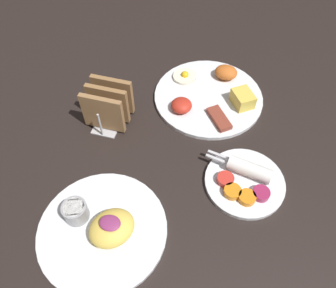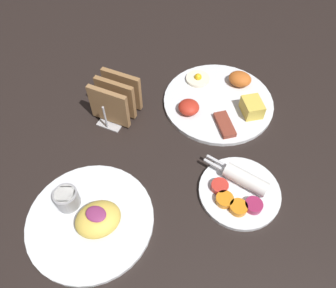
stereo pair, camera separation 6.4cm
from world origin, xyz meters
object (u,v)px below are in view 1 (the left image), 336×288
at_px(plate_breakfast, 210,95).
at_px(plate_condiments, 245,181).
at_px(toast_rack, 108,105).
at_px(plate_foreground, 102,227).

xyz_separation_m(plate_breakfast, plate_condiments, (0.12, -0.23, 0.00)).
distance_m(plate_condiments, toast_rack, 0.36).
distance_m(plate_breakfast, plate_foreground, 0.43).
bearing_deg(plate_condiments, toast_rack, 164.32).
bearing_deg(plate_breakfast, toast_rack, -148.47).
distance_m(plate_condiments, plate_foreground, 0.31).
bearing_deg(plate_foreground, toast_rack, 108.46).
bearing_deg(plate_foreground, plate_condiments, 35.53).
height_order(plate_condiments, toast_rack, toast_rack).
bearing_deg(plate_foreground, plate_breakfast, 72.42).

